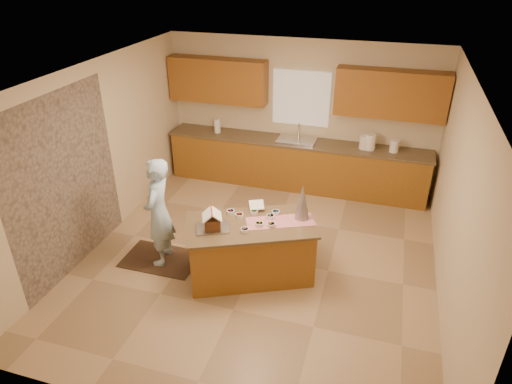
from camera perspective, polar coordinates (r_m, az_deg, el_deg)
floor at (r=6.84m, az=0.32°, el=-8.28°), size 5.50×5.50×0.00m
ceiling at (r=5.66m, az=0.40°, el=14.23°), size 5.50×5.50×0.00m
wall_back at (r=8.61m, az=5.61°, el=9.72°), size 5.50×5.50×0.00m
wall_front at (r=4.02m, az=-11.20°, el=-15.07°), size 5.50×5.50×0.00m
wall_left at (r=7.18m, az=-19.21°, el=4.35°), size 5.50×5.50×0.00m
wall_right at (r=6.01m, az=23.88°, el=-1.32°), size 5.50×5.50×0.00m
stone_accent at (r=6.65m, az=-22.73°, el=0.78°), size 0.00×2.50×2.50m
window_curtain at (r=8.49m, az=5.67°, el=11.57°), size 1.05×0.03×1.00m
back_counter_base at (r=8.67m, az=4.93°, el=3.41°), size 4.80×0.60×0.88m
back_counter_top at (r=8.49m, az=5.06°, el=6.23°), size 4.85×0.63×0.04m
upper_cabinet_left at (r=8.70m, az=-4.79°, el=13.74°), size 1.85×0.35×0.80m
upper_cabinet_right at (r=8.14m, az=16.50°, el=11.65°), size 1.85×0.35×0.80m
sink at (r=8.49m, az=5.05°, el=6.16°), size 0.70×0.45×0.12m
faucet at (r=8.60m, az=5.36°, el=7.64°), size 0.03×0.03×0.28m
island_base at (r=6.31m, az=-0.72°, el=-7.35°), size 1.83×1.43×0.80m
island_top at (r=6.07m, az=-0.74°, el=-4.15°), size 1.92×1.52×0.04m
table_runner at (r=6.12m, az=3.06°, el=-3.69°), size 0.96×0.68×0.01m
baking_tray at (r=5.99m, az=-5.45°, el=-4.48°), size 0.51×0.46×0.02m
cookbook at (r=6.33m, az=0.07°, el=-1.63°), size 0.25×0.23×0.09m
tinsel_tree at (r=6.09m, az=5.81°, el=-1.27°), size 0.27×0.27×0.50m
rug at (r=6.96m, az=-11.77°, el=-8.19°), size 1.09×0.71×0.01m
boy at (r=6.50m, az=-12.07°, el=-2.52°), size 0.46×0.63×1.61m
canister_a at (r=8.30m, az=13.38°, el=6.06°), size 0.17×0.17×0.24m
canister_b at (r=8.29m, az=14.05°, el=6.11°), size 0.20×0.20×0.28m
canister_c at (r=8.30m, az=16.88°, el=5.51°), size 0.15×0.15×0.22m
paper_towel at (r=8.85m, az=-4.86°, el=8.21°), size 0.12×0.12×0.26m
gingerbread_house at (r=5.93m, az=-5.49°, el=-3.61°), size 0.33×0.34×0.26m
candy_bowls at (r=6.13m, az=-0.04°, el=-3.31°), size 0.73×0.65×0.05m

